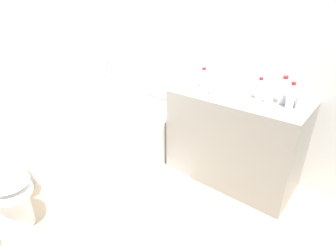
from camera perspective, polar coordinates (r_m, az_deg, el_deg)
name	(u,v)px	position (r m, az deg, el deg)	size (l,w,h in m)	color
ground_plane	(140,219)	(2.30, -6.08, -19.70)	(3.63, 3.63, 0.00)	#C1AD8E
wall_back_tiled	(39,54)	(2.67, -26.58, 13.97)	(3.03, 0.10, 2.41)	silver
wall_right_mirror	(232,49)	(2.76, 13.95, 16.18)	(0.10, 2.71, 2.41)	silver
bathtub	(124,139)	(2.88, -9.70, -2.84)	(1.46, 0.78, 1.12)	white
toilet	(6,187)	(2.37, -32.16, -11.24)	(0.37, 0.50, 0.69)	white
vanity_counter	(234,139)	(2.58, 14.28, -2.71)	(0.60, 1.20, 0.87)	gray
sink_basin	(228,91)	(2.42, 13.13, 7.42)	(0.35, 0.35, 0.06)	white
sink_faucet	(238,86)	(2.59, 15.19, 8.48)	(0.13, 0.15, 0.07)	silver
water_bottle_0	(260,89)	(2.36, 19.54, 7.66)	(0.06, 0.06, 0.19)	silver
water_bottle_1	(204,78)	(2.57, 7.84, 10.38)	(0.07, 0.07, 0.19)	silver
water_bottle_2	(283,91)	(2.32, 24.03, 7.11)	(0.07, 0.07, 0.23)	silver
water_bottle_3	(291,96)	(2.24, 25.49, 5.93)	(0.06, 0.06, 0.21)	silver
drinking_glass_0	(293,100)	(2.35, 25.85, 5.20)	(0.07, 0.07, 0.08)	white
drinking_glass_1	(269,98)	(2.31, 21.29, 5.75)	(0.07, 0.07, 0.08)	white
drinking_glass_2	(195,81)	(2.62, 6.04, 9.83)	(0.08, 0.08, 0.10)	white
drinking_glass_3	(300,103)	(2.28, 27.10, 4.58)	(0.07, 0.07, 0.10)	white
bath_mat	(168,178)	(2.69, 0.07, -11.37)	(0.68, 0.33, 0.01)	white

